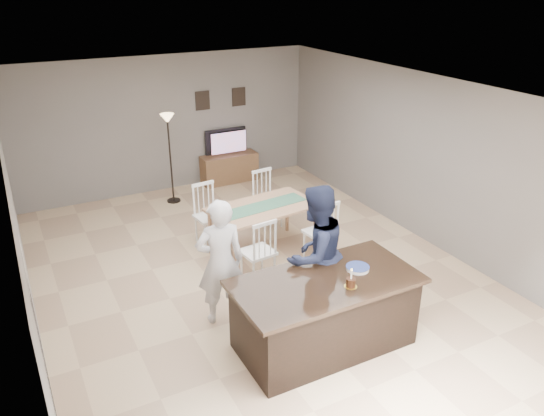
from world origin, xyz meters
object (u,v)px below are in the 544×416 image
television (227,142)px  plate_stack (358,268)px  kitchen_island (325,312)px  dining_table (263,214)px  woman (220,262)px  man (315,255)px  floor_lamp (169,135)px  birthday_cake (351,282)px  tv_console (229,168)px

television → plate_stack: bearing=82.4°
kitchen_island → dining_table: bearing=80.0°
plate_stack → woman: bearing=142.3°
man → floor_lamp: 4.57m
woman → birthday_cake: woman is taller
man → plate_stack: man is taller
woman → man: bearing=163.8°
tv_console → television: television is taller
kitchen_island → man: (0.19, 0.55, 0.45)m
birthday_cake → man: bearing=87.8°
floor_lamp → plate_stack: bearing=-82.5°
television → plate_stack: television is taller
kitchen_island → floor_lamp: size_ratio=1.24×
woman → man: size_ratio=0.92×
kitchen_island → plate_stack: bearing=2.3°
man → birthday_cake: man is taller
dining_table → floor_lamp: (-0.64, 2.63, 0.71)m
birthday_cake → dining_table: bearing=84.3°
man → birthday_cake: bearing=72.0°
television → birthday_cake: bearing=80.0°
birthday_cake → floor_lamp: bearing=94.0°
birthday_cake → floor_lamp: (-0.37, 5.33, 0.39)m
tv_console → man: man is taller
kitchen_island → man: 0.74m
kitchen_island → woman: 1.40m
television → birthday_cake: size_ratio=4.04×
kitchen_island → television: (1.20, 5.64, 0.41)m
man → dining_table: (0.24, 1.90, -0.26)m
kitchen_island → man: man is taller
man → kitchen_island: bearing=55.0°
kitchen_island → television: size_ratio=2.35×
woman → plate_stack: (1.32, -1.02, 0.09)m
man → television: bearing=-117.0°
tv_console → woman: 5.01m
television → floor_lamp: size_ratio=0.53×
floor_lamp → woman: bearing=-99.2°
dining_table → floor_lamp: 2.80m
plate_stack → dining_table: size_ratio=0.14×
man → tv_console: bearing=-117.1°
tv_console → birthday_cake: 5.95m
television → man: man is taller
kitchen_island → television: television is taller
plate_stack → kitchen_island: bearing=-177.7°
woman → dining_table: 1.93m
man → plate_stack: 0.59m
television → plate_stack: size_ratio=3.30×
kitchen_island → television: 5.78m
television → woman: (-2.07, -4.60, -0.03)m
man → floor_lamp: size_ratio=1.04×
woman → floor_lamp: floor_lamp is taller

